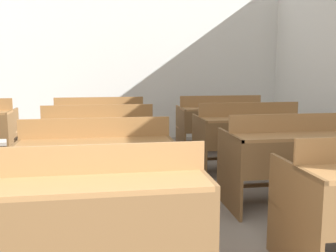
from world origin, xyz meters
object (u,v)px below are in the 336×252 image
at_px(bench_back_center, 100,125).
at_px(bench_back_right, 221,122).
at_px(bench_second_center, 96,165).
at_px(bench_third_right, 249,135).
at_px(bench_second_right, 295,157).
at_px(bench_third_center, 98,140).
at_px(bench_front_center, 95,216).

bearing_deg(bench_back_center, bench_back_right, 0.79).
relative_size(bench_second_center, bench_back_center, 1.00).
relative_size(bench_second_center, bench_back_right, 1.00).
xyz_separation_m(bench_back_center, bench_back_right, (1.90, 0.03, 0.00)).
height_order(bench_third_right, bench_back_right, same).
distance_m(bench_second_right, bench_back_center, 3.10).
height_order(bench_third_right, bench_back_center, same).
xyz_separation_m(bench_second_right, bench_third_center, (-1.89, 1.23, 0.00)).
xyz_separation_m(bench_second_center, bench_back_center, (0.00, 2.48, 0.00)).
bearing_deg(bench_second_right, bench_second_center, -179.56).
bearing_deg(bench_second_center, bench_third_center, 89.93).
distance_m(bench_back_center, bench_back_right, 1.90).
bearing_deg(bench_third_center, bench_front_center, -89.71).
distance_m(bench_second_right, bench_back_right, 2.49).
height_order(bench_third_center, bench_third_right, same).
bearing_deg(bench_third_center, bench_back_right, 33.44).
bearing_deg(bench_front_center, bench_second_right, 33.37).
distance_m(bench_front_center, bench_second_right, 2.25).
relative_size(bench_front_center, bench_third_center, 1.00).
bearing_deg(bench_back_center, bench_front_center, -89.83).
xyz_separation_m(bench_second_center, bench_third_right, (1.90, 1.25, 0.00)).
bearing_deg(bench_second_center, bench_second_right, 0.44).
bearing_deg(bench_back_center, bench_third_right, -32.81).
height_order(bench_front_center, bench_second_right, same).
relative_size(bench_second_center, bench_third_center, 1.00).
bearing_deg(bench_front_center, bench_second_center, 90.65).
bearing_deg(bench_back_right, bench_third_center, -146.56).
relative_size(bench_front_center, bench_third_right, 1.00).
bearing_deg(bench_second_center, bench_back_right, 52.69).
relative_size(bench_back_center, bench_back_right, 1.00).
relative_size(bench_second_right, bench_back_center, 1.00).
bearing_deg(bench_third_center, bench_third_right, 0.22).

